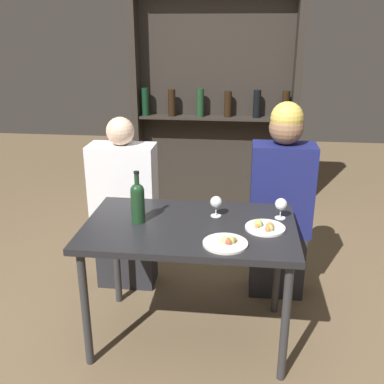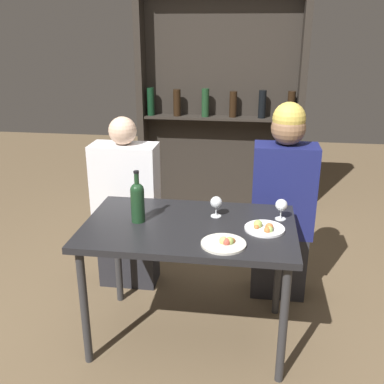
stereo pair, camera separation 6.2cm
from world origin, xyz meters
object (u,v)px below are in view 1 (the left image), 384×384
Objects in this scene: wine_glass_1 at (281,205)px; food_plate_1 at (265,227)px; seated_person_left at (125,210)px; wine_bottle at (138,201)px; wine_glass_0 at (216,203)px; food_plate_0 at (226,243)px; seated_person_right at (281,205)px.

food_plate_1 is (-0.09, -0.16, -0.07)m from wine_glass_1.
seated_person_left reaches higher than wine_glass_1.
wine_bottle is 0.65m from seated_person_left.
wine_glass_0 is at bearing -178.29° from wine_glass_1.
wine_glass_1 is 0.47m from food_plate_0.
wine_bottle is at bearing 155.75° from food_plate_0.
wine_glass_0 and wine_glass_1 have the same top height.
seated_person_left is at bearing 158.43° from wine_glass_1.
food_plate_1 is at bearing -102.78° from seated_person_right.
wine_bottle reaches higher than food_plate_1.
food_plate_1 is 1.09m from seated_person_left.
wine_glass_0 is 1.00× the size of wine_glass_1.
food_plate_0 is 0.83m from seated_person_right.
seated_person_left is (-0.72, 0.76, -0.18)m from food_plate_0.
seated_person_right reaches higher than wine_glass_0.
wine_bottle is 0.44m from wine_glass_0.
wine_glass_1 reaches higher than food_plate_0.
wine_bottle is 2.44× the size of wine_glass_0.
wine_glass_1 is at bearing -95.17° from seated_person_right.
food_plate_0 is at bearing -46.51° from seated_person_left.
wine_bottle is 0.80m from wine_glass_1.
food_plate_1 is at bearing -119.70° from wine_glass_1.
food_plate_0 is at bearing -128.52° from wine_glass_1.
food_plate_1 is (0.69, -0.02, -0.11)m from wine_bottle.
food_plate_1 is (0.20, 0.20, 0.00)m from food_plate_0.
seated_person_left reaches higher than food_plate_1.
wine_glass_0 reaches higher than food_plate_1.
food_plate_0 is at bearing -113.06° from seated_person_right.
wine_glass_0 is 0.56× the size of food_plate_1.
seated_person_left is 0.91× the size of seated_person_right.
wine_bottle reaches higher than wine_glass_0.
seated_person_right reaches higher than seated_person_left.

